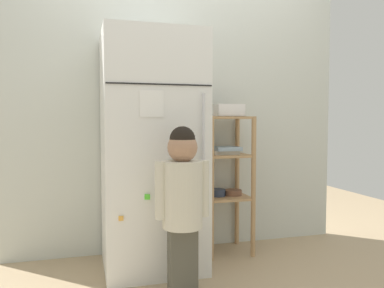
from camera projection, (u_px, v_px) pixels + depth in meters
The scene contains 6 objects.
ground_plane at pixel (193, 262), 2.78m from camera, with size 6.00×6.00×0.00m, color tan.
kitchen_wall_back at pixel (180, 117), 3.07m from camera, with size 2.73×0.03×2.12m, color silver.
refrigerator at pixel (152, 152), 2.67m from camera, with size 0.67×0.67×1.62m.
child_standing at pixel (182, 194), 2.21m from camera, with size 0.32×0.24×1.00m.
pantry_shelf_unit at pixel (225, 169), 2.98m from camera, with size 0.37×0.35×1.06m.
fruit_bin at pixel (228, 112), 2.98m from camera, with size 0.22×0.19×0.10m.
Camera 1 is at (-0.75, -2.62, 1.02)m, focal length 35.80 mm.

